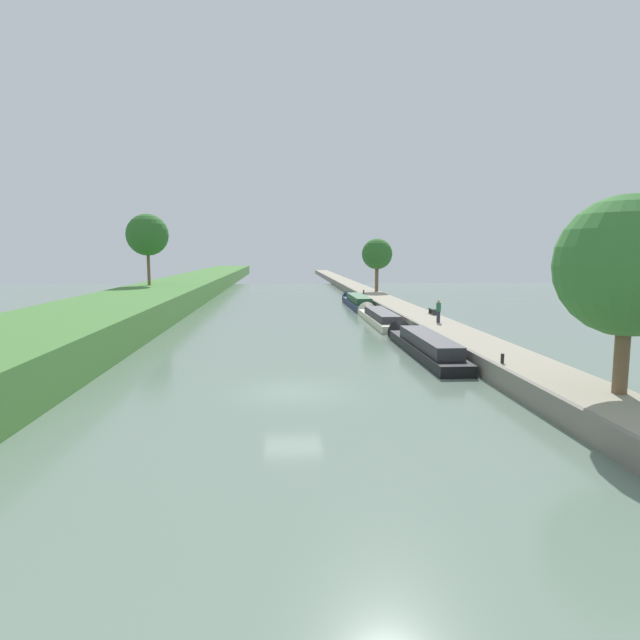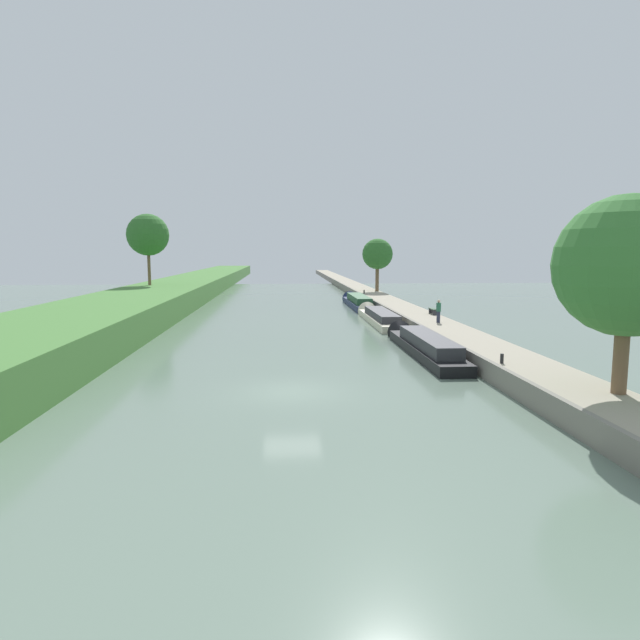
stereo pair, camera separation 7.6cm
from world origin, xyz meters
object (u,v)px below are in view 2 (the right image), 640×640
Objects in this scene: narrowboat_cream at (379,317)px; person_walking at (439,311)px; narrowboat_black at (423,345)px; narrowboat_navy at (357,302)px; mooring_bollard_far at (364,292)px; park_bench at (433,310)px; mooring_bollard_near at (502,359)px.

person_walking is (3.00, -7.63, 1.35)m from narrowboat_cream.
narrowboat_navy is (-0.03, 28.14, 0.02)m from narrowboat_black.
person_walking is at bearing -82.15° from narrowboat_navy.
park_bench is at bearing -84.05° from mooring_bollard_far.
narrowboat_navy is 30.72× the size of mooring_bollard_near.
person_walking reaches higher than narrowboat_black.
mooring_bollard_near is at bearing -90.00° from mooring_bollard_far.
park_bench is (1.11, 5.25, -0.53)m from person_walking.
person_walking reaches higher than park_bench.
person_walking is 27.66m from mooring_bollard_far.
person_walking is at bearing -68.52° from narrowboat_cream.
mooring_bollard_far is at bearing 92.54° from person_walking.
mooring_bollard_far reaches higher than narrowboat_cream.
person_walking reaches higher than mooring_bollard_near.
park_bench reaches higher than narrowboat_cream.
mooring_bollard_far is at bearing 74.59° from narrowboat_navy.
narrowboat_navy is 30.72× the size of mooring_bollard_far.
person_walking is 5.39m from park_bench.
narrowboat_navy reaches higher than narrowboat_cream.
mooring_bollard_far is at bearing 90.00° from mooring_bollard_near.
person_walking is at bearing -101.89° from park_bench.
narrowboat_cream is 20.08m from mooring_bollard_far.
narrowboat_cream is 7.97× the size of person_walking.
narrowboat_black is at bearing -89.93° from narrowboat_navy.
narrowboat_cream is 4.82m from park_bench.
narrowboat_cream is 29.41× the size of mooring_bollard_near.
narrowboat_black is 8.73× the size of park_bench.
mooring_bollard_near reaches higher than narrowboat_navy.
narrowboat_cream is at bearing -90.24° from narrowboat_navy.
narrowboat_black is at bearing -113.30° from person_walking.
narrowboat_black is at bearing -92.81° from mooring_bollard_far.
mooring_bollard_far is at bearing 95.95° from park_bench.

